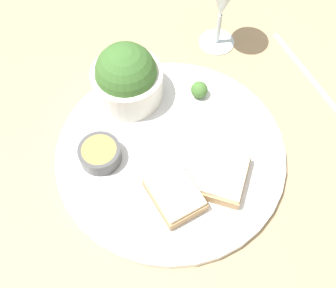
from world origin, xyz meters
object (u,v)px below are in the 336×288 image
salad_bowl (124,78)px  fork (303,71)px  sauce_ramekin (97,153)px  cheese_toast_near (222,176)px  cheese_toast_far (172,194)px

salad_bowl → fork: size_ratio=0.63×
sauce_ramekin → fork: (-0.18, 0.34, -0.03)m
sauce_ramekin → cheese_toast_near: same height
sauce_ramekin → fork: 0.39m
sauce_ramekin → cheese_toast_near: (0.03, 0.18, -0.00)m
sauce_ramekin → cheese_toast_near: size_ratio=0.65×
sauce_ramekin → fork: bearing=118.3°
cheese_toast_near → cheese_toast_far: bearing=-68.0°
cheese_toast_near → cheese_toast_far: same height
cheese_toast_near → sauce_ramekin: bearing=-100.4°
sauce_ramekin → cheese_toast_far: (0.06, 0.11, -0.00)m
salad_bowl → cheese_toast_far: size_ratio=1.13×
salad_bowl → fork: 0.32m
salad_bowl → fork: salad_bowl is taller
cheese_toast_near → salad_bowl: bearing=-136.1°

